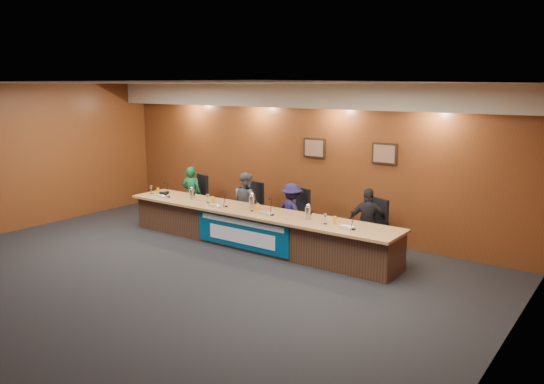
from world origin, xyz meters
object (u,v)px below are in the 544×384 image
at_px(carafe_left, 192,194).
at_px(panelist_b, 246,202).
at_px(dais_body, 255,229).
at_px(banner, 242,232).
at_px(panelist_d, 368,223).
at_px(speakerphone, 164,193).
at_px(panelist_a, 192,194).
at_px(office_chair_b, 249,210).
at_px(carafe_mid, 252,202).
at_px(panelist_c, 292,213).
at_px(office_chair_c, 295,218).
at_px(office_chair_a, 195,200).
at_px(office_chair_d, 370,231).
at_px(carafe_right, 308,213).

bearing_deg(carafe_left, panelist_b, 40.52).
bearing_deg(dais_body, panelist_b, 137.42).
height_order(banner, panelist_d, panelist_d).
bearing_deg(speakerphone, dais_body, 0.44).
xyz_separation_m(panelist_a, office_chair_b, (1.64, 0.10, -0.17)).
distance_m(carafe_left, carafe_mid, 1.58).
xyz_separation_m(banner, panelist_d, (2.11, 1.14, 0.27)).
bearing_deg(office_chair_b, carafe_left, -125.41).
height_order(panelist_c, panelist_d, panelist_d).
bearing_deg(panelist_b, carafe_mid, 156.43).
distance_m(panelist_b, office_chair_c, 1.21).
height_order(dais_body, panelist_c, panelist_c).
bearing_deg(panelist_a, office_chair_c, 164.67).
xyz_separation_m(office_chair_a, office_chair_d, (4.54, 0.00, 0.00)).
xyz_separation_m(dais_body, banner, (0.00, -0.41, 0.03)).
bearing_deg(panelist_b, office_chair_a, 17.55).
height_order(panelist_b, office_chair_b, panelist_b).
height_order(panelist_c, office_chair_d, panelist_c).
bearing_deg(office_chair_c, office_chair_b, -160.86).
xyz_separation_m(panelist_a, office_chair_d, (4.54, 0.10, -0.17)).
xyz_separation_m(office_chair_b, office_chair_d, (2.90, 0.00, 0.00)).
relative_size(carafe_mid, carafe_right, 1.12).
bearing_deg(carafe_right, panelist_a, 168.35).
height_order(panelist_a, speakerphone, panelist_a).
bearing_deg(office_chair_c, carafe_right, -25.81).
distance_m(panelist_d, office_chair_a, 4.54).
distance_m(dais_body, office_chair_d, 2.27).
relative_size(panelist_c, office_chair_c, 2.53).
relative_size(banner, carafe_left, 10.10).
bearing_deg(office_chair_b, panelist_b, -79.46).
relative_size(panelist_c, office_chair_b, 2.53).
bearing_deg(carafe_mid, dais_body, -22.67).
relative_size(panelist_b, panelist_d, 1.02).
bearing_deg(dais_body, office_chair_c, 63.77).
relative_size(panelist_b, carafe_right, 5.69).
height_order(office_chair_c, office_chair_d, same).
xyz_separation_m(banner, panelist_a, (-2.43, 1.14, 0.27)).
height_order(office_chair_b, office_chair_c, same).
bearing_deg(panelist_c, office_chair_b, 11.64).
bearing_deg(panelist_d, speakerphone, -15.46).
xyz_separation_m(panelist_b, carafe_left, (-0.89, -0.76, 0.19)).
height_order(dais_body, office_chair_b, dais_body).
relative_size(panelist_c, carafe_left, 5.58).
bearing_deg(speakerphone, panelist_b, 22.54).
distance_m(panelist_c, carafe_mid, 0.89).
bearing_deg(carafe_left, carafe_right, -0.07).
bearing_deg(carafe_left, carafe_mid, 2.77).
relative_size(panelist_b, carafe_left, 6.11).
relative_size(banner, office_chair_a, 4.58).
relative_size(panelist_d, carafe_left, 6.02).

